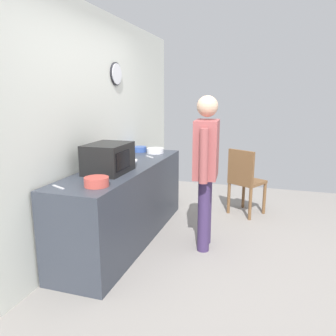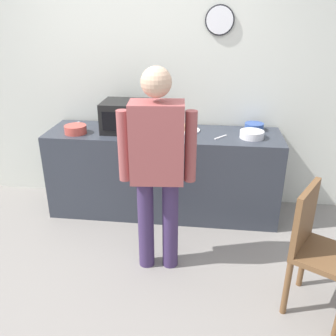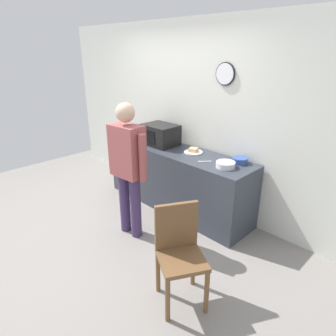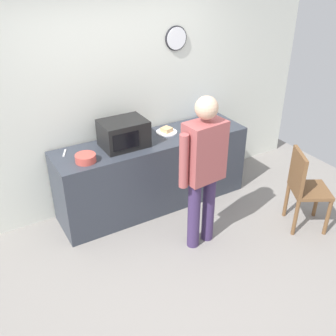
% 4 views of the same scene
% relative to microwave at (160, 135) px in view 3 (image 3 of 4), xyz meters
% --- Properties ---
extents(ground_plane, '(6.00, 6.00, 0.00)m').
position_rel_microwave_xyz_m(ground_plane, '(0.10, -1.23, -1.04)').
color(ground_plane, gray).
extents(back_wall, '(5.40, 0.13, 2.60)m').
position_rel_microwave_xyz_m(back_wall, '(0.10, 0.37, 0.27)').
color(back_wall, silver).
rests_on(back_wall, ground_plane).
extents(kitchen_counter, '(2.34, 0.62, 0.89)m').
position_rel_microwave_xyz_m(kitchen_counter, '(0.35, -0.01, -0.59)').
color(kitchen_counter, '#333842').
rests_on(kitchen_counter, ground_plane).
extents(microwave, '(0.50, 0.39, 0.30)m').
position_rel_microwave_xyz_m(microwave, '(0.00, 0.00, 0.00)').
color(microwave, black).
rests_on(microwave, kitchen_counter).
extents(sandwich_plate, '(0.25, 0.25, 0.07)m').
position_rel_microwave_xyz_m(sandwich_plate, '(0.59, 0.06, -0.13)').
color(sandwich_plate, white).
rests_on(sandwich_plate, kitchen_counter).
extents(salad_bowl, '(0.23, 0.23, 0.07)m').
position_rel_microwave_xyz_m(salad_bowl, '(1.21, -0.07, -0.12)').
color(salad_bowl, white).
rests_on(salad_bowl, kitchen_counter).
extents(cereal_bowl, '(0.22, 0.22, 0.08)m').
position_rel_microwave_xyz_m(cereal_bowl, '(-0.50, -0.14, -0.11)').
color(cereal_bowl, '#C64C42').
rests_on(cereal_bowl, kitchen_counter).
extents(mixing_bowl, '(0.19, 0.19, 0.07)m').
position_rel_microwave_xyz_m(mixing_bowl, '(1.26, 0.17, -0.11)').
color(mixing_bowl, '#33519E').
rests_on(mixing_bowl, kitchen_counter).
extents(fork_utensil, '(0.09, 0.16, 0.01)m').
position_rel_microwave_xyz_m(fork_utensil, '(-0.64, 0.16, -0.15)').
color(fork_utensil, silver).
rests_on(fork_utensil, kitchen_counter).
extents(spoon_utensil, '(0.13, 0.14, 0.01)m').
position_rel_microwave_xyz_m(spoon_utensil, '(0.92, -0.10, -0.15)').
color(spoon_utensil, silver).
rests_on(spoon_utensil, kitchen_counter).
extents(person_standing, '(0.59, 0.27, 1.66)m').
position_rel_microwave_xyz_m(person_standing, '(0.43, -0.93, -0.07)').
color(person_standing, '#3D2C57').
rests_on(person_standing, ground_plane).
extents(wooden_chair, '(0.55, 0.55, 0.94)m').
position_rel_microwave_xyz_m(wooden_chair, '(1.58, -1.26, -0.51)').
color(wooden_chair, brown).
rests_on(wooden_chair, ground_plane).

